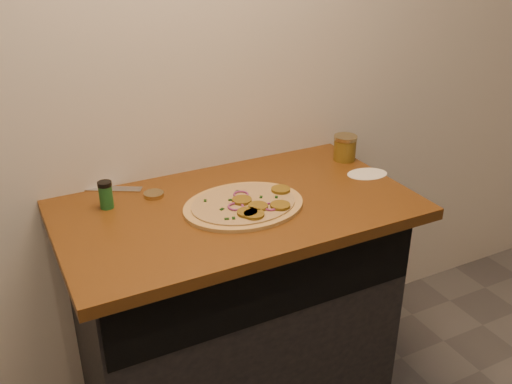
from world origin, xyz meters
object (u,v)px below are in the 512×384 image
pizza (245,205)px  salsa_jar (345,148)px  chefs_knife (92,188)px  spice_shaker (106,195)px

pizza → salsa_jar: salsa_jar is taller
pizza → chefs_knife: pizza is taller
chefs_knife → salsa_jar: salsa_jar is taller
pizza → salsa_jar: bearing=20.1°
spice_shaker → pizza: bearing=-27.0°
chefs_knife → spice_shaker: size_ratio=2.96×
chefs_knife → salsa_jar: size_ratio=2.78×
chefs_knife → spice_shaker: spice_shaker is taller
pizza → spice_shaker: bearing=153.0°
salsa_jar → spice_shaker: bearing=179.2°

